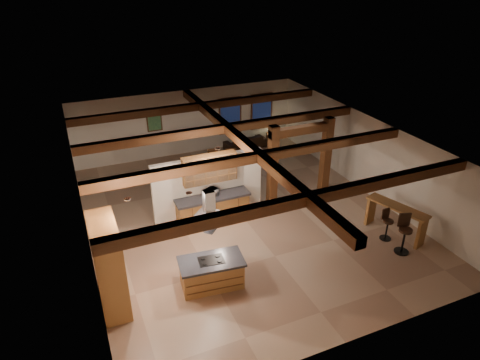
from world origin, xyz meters
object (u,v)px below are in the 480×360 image
(dining_table, at_px, (232,174))
(bar_counter, at_px, (396,215))
(kitchen_island, at_px, (212,273))
(sofa, at_px, (245,142))

(dining_table, xyz_separation_m, bar_counter, (3.35, -5.45, 0.39))
(kitchen_island, height_order, bar_counter, bar_counter)
(sofa, height_order, bar_counter, bar_counter)
(dining_table, height_order, sofa, dining_table)
(kitchen_island, distance_m, sofa, 9.62)
(kitchen_island, distance_m, bar_counter, 6.17)
(dining_table, bearing_deg, bar_counter, -45.13)
(kitchen_island, relative_size, bar_counter, 0.88)
(dining_table, relative_size, sofa, 0.90)
(kitchen_island, height_order, dining_table, kitchen_island)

